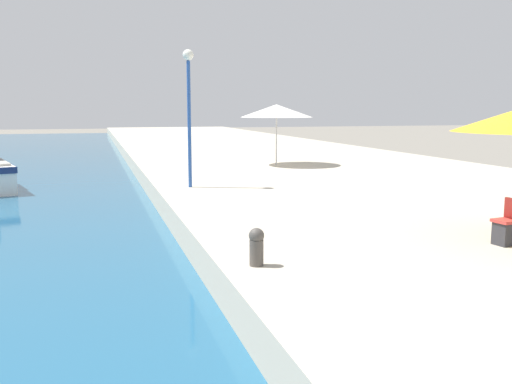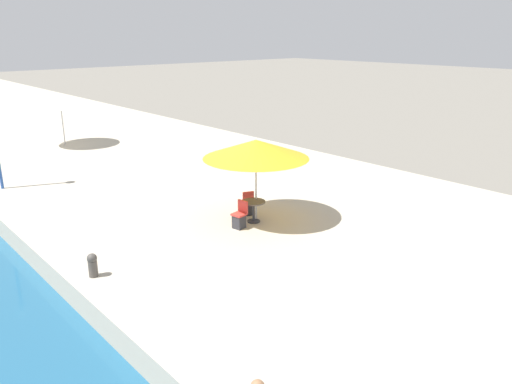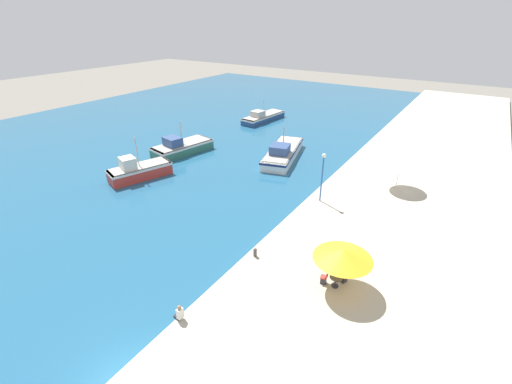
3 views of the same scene
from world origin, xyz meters
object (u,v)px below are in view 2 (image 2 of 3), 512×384
(cafe_table, at_px, (254,207))
(cafe_umbrella_white, at_px, (60,101))
(mooring_bollard, at_px, (93,264))
(cafe_umbrella_pink, at_px, (256,149))
(cafe_chair_right, at_px, (247,206))
(cafe_chair_left, at_px, (239,219))

(cafe_table, bearing_deg, cafe_umbrella_white, 90.42)
(mooring_bollard, bearing_deg, cafe_table, 1.91)
(cafe_umbrella_white, distance_m, cafe_table, 16.35)
(cafe_umbrella_pink, relative_size, cafe_table, 4.44)
(cafe_chair_right, bearing_deg, mooring_bollard, -150.32)
(cafe_umbrella_pink, bearing_deg, cafe_umbrella_white, 91.12)
(cafe_table, xyz_separation_m, cafe_chair_right, (0.27, 0.67, -0.21))
(cafe_umbrella_white, bearing_deg, cafe_umbrella_pink, -88.88)
(cafe_umbrella_pink, distance_m, cafe_chair_right, 2.25)
(cafe_chair_left, height_order, cafe_chair_right, same)
(cafe_umbrella_pink, distance_m, cafe_umbrella_white, 16.13)
(cafe_umbrella_white, xyz_separation_m, mooring_bollard, (-5.69, -16.42, -2.17))
(cafe_umbrella_white, distance_m, cafe_chair_left, 16.49)
(cafe_umbrella_pink, xyz_separation_m, cafe_table, (-0.20, -0.10, -1.96))
(mooring_bollard, bearing_deg, cafe_umbrella_white, 70.89)
(cafe_chair_right, xyz_separation_m, mooring_bollard, (-6.08, -0.87, 0.02))
(cafe_table, distance_m, mooring_bollard, 5.82)
(cafe_table, height_order, cafe_chair_right, cafe_chair_right)
(cafe_umbrella_pink, relative_size, cafe_umbrella_white, 1.05)
(cafe_umbrella_white, xyz_separation_m, cafe_chair_left, (-0.60, -16.34, -2.20))
(cafe_umbrella_white, bearing_deg, cafe_chair_right, -88.58)
(cafe_umbrella_pink, relative_size, cafe_chair_right, 3.90)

